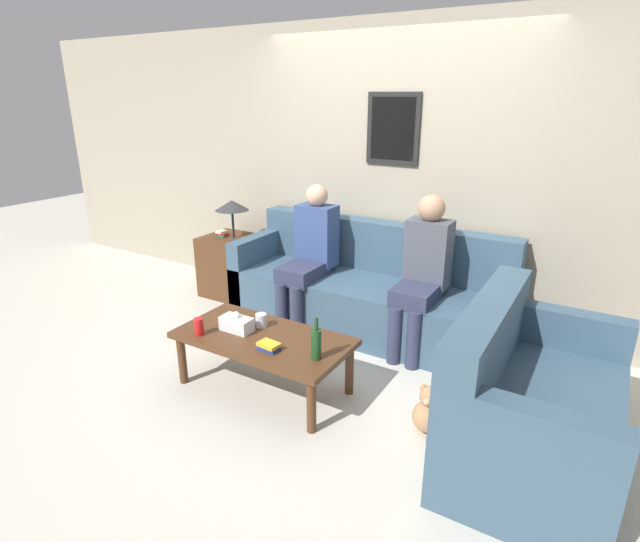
{
  "coord_description": "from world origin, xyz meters",
  "views": [
    {
      "loc": [
        1.74,
        -3.22,
        1.98
      ],
      "look_at": [
        -0.09,
        -0.17,
        0.71
      ],
      "focal_mm": 28.0,
      "sensor_mm": 36.0,
      "label": 1
    }
  ],
  "objects_px": {
    "couch_main": "(368,293)",
    "person_left": "(310,251)",
    "wine_bottle": "(316,343)",
    "teddy_bear": "(429,412)",
    "person_right": "(423,269)",
    "drinking_glass": "(261,320)",
    "coffee_table": "(263,342)",
    "couch_side": "(529,408)"
  },
  "relations": [
    {
      "from": "couch_main",
      "to": "person_right",
      "type": "bearing_deg",
      "value": -15.89
    },
    {
      "from": "person_left",
      "to": "person_right",
      "type": "xyz_separation_m",
      "value": [
        1.04,
        0.01,
        0.02
      ]
    },
    {
      "from": "couch_main",
      "to": "person_right",
      "type": "height_order",
      "value": "person_right"
    },
    {
      "from": "coffee_table",
      "to": "wine_bottle",
      "type": "bearing_deg",
      "value": -9.22
    },
    {
      "from": "person_right",
      "to": "teddy_bear",
      "type": "relative_size",
      "value": 3.99
    },
    {
      "from": "coffee_table",
      "to": "wine_bottle",
      "type": "height_order",
      "value": "wine_bottle"
    },
    {
      "from": "drinking_glass",
      "to": "couch_side",
      "type": "bearing_deg",
      "value": 2.53
    },
    {
      "from": "coffee_table",
      "to": "person_left",
      "type": "relative_size",
      "value": 0.97
    },
    {
      "from": "couch_main",
      "to": "couch_side",
      "type": "height_order",
      "value": "same"
    },
    {
      "from": "coffee_table",
      "to": "person_left",
      "type": "bearing_deg",
      "value": 105.79
    },
    {
      "from": "couch_main",
      "to": "coffee_table",
      "type": "bearing_deg",
      "value": -98.26
    },
    {
      "from": "couch_main",
      "to": "wine_bottle",
      "type": "relative_size",
      "value": 8.48
    },
    {
      "from": "couch_main",
      "to": "person_right",
      "type": "distance_m",
      "value": 0.67
    },
    {
      "from": "couch_side",
      "to": "person_left",
      "type": "relative_size",
      "value": 1.07
    },
    {
      "from": "couch_main",
      "to": "couch_side",
      "type": "xyz_separation_m",
      "value": [
        1.52,
        -1.08,
        0.0
      ]
    },
    {
      "from": "person_left",
      "to": "teddy_bear",
      "type": "xyz_separation_m",
      "value": [
        1.48,
        -0.98,
        -0.54
      ]
    },
    {
      "from": "coffee_table",
      "to": "person_left",
      "type": "xyz_separation_m",
      "value": [
        -0.31,
        1.11,
        0.32
      ]
    },
    {
      "from": "couch_side",
      "to": "teddy_bear",
      "type": "xyz_separation_m",
      "value": [
        -0.55,
        -0.06,
        -0.19
      ]
    },
    {
      "from": "teddy_bear",
      "to": "person_right",
      "type": "bearing_deg",
      "value": 114.06
    },
    {
      "from": "person_left",
      "to": "person_right",
      "type": "distance_m",
      "value": 1.04
    },
    {
      "from": "couch_main",
      "to": "drinking_glass",
      "type": "bearing_deg",
      "value": -103.66
    },
    {
      "from": "wine_bottle",
      "to": "person_left",
      "type": "xyz_separation_m",
      "value": [
        -0.79,
        1.19,
        0.16
      ]
    },
    {
      "from": "couch_main",
      "to": "coffee_table",
      "type": "relative_size",
      "value": 1.99
    },
    {
      "from": "person_right",
      "to": "person_left",
      "type": "bearing_deg",
      "value": -179.43
    },
    {
      "from": "couch_main",
      "to": "teddy_bear",
      "type": "distance_m",
      "value": 1.52
    },
    {
      "from": "couch_main",
      "to": "person_right",
      "type": "relative_size",
      "value": 1.92
    },
    {
      "from": "wine_bottle",
      "to": "teddy_bear",
      "type": "relative_size",
      "value": 0.9
    },
    {
      "from": "couch_main",
      "to": "person_left",
      "type": "xyz_separation_m",
      "value": [
        -0.5,
        -0.16,
        0.35
      ]
    },
    {
      "from": "couch_main",
      "to": "drinking_glass",
      "type": "distance_m",
      "value": 1.2
    },
    {
      "from": "person_left",
      "to": "person_right",
      "type": "bearing_deg",
      "value": 0.57
    },
    {
      "from": "couch_main",
      "to": "person_left",
      "type": "relative_size",
      "value": 1.94
    },
    {
      "from": "drinking_glass",
      "to": "person_right",
      "type": "height_order",
      "value": "person_right"
    },
    {
      "from": "couch_side",
      "to": "wine_bottle",
      "type": "relative_size",
      "value": 4.67
    },
    {
      "from": "coffee_table",
      "to": "teddy_bear",
      "type": "xyz_separation_m",
      "value": [
        1.16,
        0.13,
        -0.22
      ]
    },
    {
      "from": "coffee_table",
      "to": "teddy_bear",
      "type": "relative_size",
      "value": 3.85
    },
    {
      "from": "drinking_glass",
      "to": "person_left",
      "type": "height_order",
      "value": "person_left"
    },
    {
      "from": "coffee_table",
      "to": "person_right",
      "type": "bearing_deg",
      "value": 57.13
    },
    {
      "from": "wine_bottle",
      "to": "person_right",
      "type": "relative_size",
      "value": 0.23
    },
    {
      "from": "couch_main",
      "to": "drinking_glass",
      "type": "relative_size",
      "value": 24.55
    },
    {
      "from": "person_right",
      "to": "teddy_bear",
      "type": "distance_m",
      "value": 1.22
    },
    {
      "from": "couch_main",
      "to": "teddy_bear",
      "type": "height_order",
      "value": "couch_main"
    },
    {
      "from": "wine_bottle",
      "to": "drinking_glass",
      "type": "distance_m",
      "value": 0.61
    }
  ]
}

